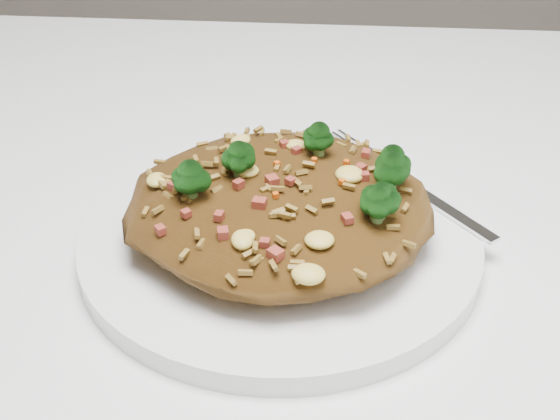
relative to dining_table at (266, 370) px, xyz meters
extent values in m
cube|color=white|center=(0.00, 0.00, 0.07)|extent=(1.20, 0.80, 0.04)
cylinder|color=white|center=(0.01, 0.02, 0.10)|extent=(0.24, 0.24, 0.01)
ellipsoid|color=brown|center=(0.01, 0.02, 0.12)|extent=(0.18, 0.17, 0.04)
ellipsoid|color=#093607|center=(0.07, 0.02, 0.15)|extent=(0.02, 0.02, 0.02)
ellipsoid|color=#093607|center=(0.06, -0.01, 0.15)|extent=(0.02, 0.02, 0.02)
ellipsoid|color=#093607|center=(0.07, -0.01, 0.15)|extent=(0.02, 0.02, 0.02)
ellipsoid|color=#093607|center=(0.07, 0.03, 0.15)|extent=(0.02, 0.02, 0.02)
ellipsoid|color=#093607|center=(-0.04, 0.00, 0.15)|extent=(0.02, 0.02, 0.02)
ellipsoid|color=#093607|center=(0.03, 0.05, 0.15)|extent=(0.02, 0.02, 0.02)
ellipsoid|color=#093607|center=(-0.02, 0.02, 0.15)|extent=(0.02, 0.02, 0.02)
cube|color=silver|center=(0.12, 0.04, 0.11)|extent=(0.07, 0.08, 0.00)
cube|color=silver|center=(0.05, 0.11, 0.11)|extent=(0.04, 0.04, 0.00)
camera|label=1|loc=(0.04, -0.37, 0.38)|focal=50.00mm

